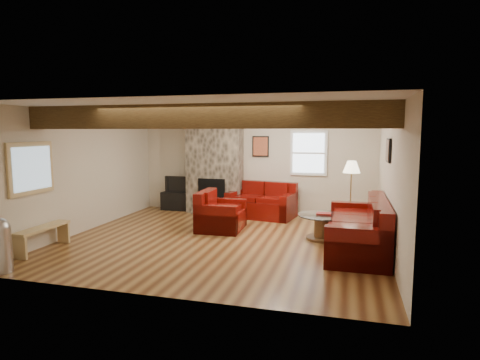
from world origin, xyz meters
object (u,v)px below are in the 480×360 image
(tv_cabinet, at_px, (180,201))
(floor_lamp, at_px, (352,170))
(loveseat, at_px, (261,200))
(sofa_three, at_px, (357,225))
(television, at_px, (180,184))
(armchair_red, at_px, (221,211))
(coffee_table, at_px, (323,227))

(tv_cabinet, height_order, floor_lamp, floor_lamp)
(loveseat, distance_m, floor_lamp, 2.28)
(sofa_three, xyz_separation_m, floor_lamp, (-0.11, 1.85, 0.78))
(loveseat, bearing_deg, television, -178.10)
(television, height_order, floor_lamp, floor_lamp)
(armchair_red, bearing_deg, sofa_three, -107.99)
(armchair_red, xyz_separation_m, coffee_table, (2.14, -0.20, -0.17))
(television, bearing_deg, loveseat, -7.51)
(sofa_three, distance_m, floor_lamp, 2.01)
(loveseat, height_order, tv_cabinet, loveseat)
(tv_cabinet, xyz_separation_m, television, (0.00, 0.00, 0.45))
(armchair_red, bearing_deg, tv_cabinet, 42.58)
(television, bearing_deg, sofa_three, -29.80)
(coffee_table, distance_m, tv_cabinet, 4.33)
(armchair_red, bearing_deg, floor_lamp, -70.05)
(television, bearing_deg, coffee_table, -26.89)
(armchair_red, height_order, television, television)
(coffee_table, bearing_deg, sofa_three, -44.65)
(sofa_three, height_order, tv_cabinet, sofa_three)
(sofa_three, bearing_deg, loveseat, -135.71)
(coffee_table, height_order, floor_lamp, floor_lamp)
(armchair_red, relative_size, tv_cabinet, 1.07)
(loveseat, xyz_separation_m, coffee_table, (1.59, -1.66, -0.18))
(coffee_table, bearing_deg, floor_lamp, 68.20)
(loveseat, bearing_deg, tv_cabinet, -178.10)
(coffee_table, bearing_deg, tv_cabinet, 153.11)
(sofa_three, xyz_separation_m, loveseat, (-2.20, 2.26, -0.04))
(loveseat, height_order, floor_lamp, floor_lamp)
(sofa_three, xyz_separation_m, television, (-4.47, 2.56, 0.24))
(loveseat, xyz_separation_m, floor_lamp, (2.09, -0.41, 0.82))
(armchair_red, relative_size, television, 1.36)
(loveseat, bearing_deg, armchair_red, -101.44)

